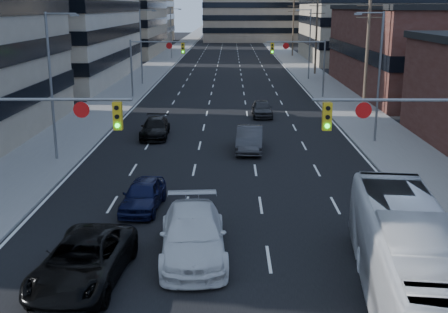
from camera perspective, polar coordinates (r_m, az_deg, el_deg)
road_surface at (r=143.89m, az=0.56°, el=11.29°), size 18.00×300.00×0.02m
sidewalk_left at (r=144.38m, az=-4.10°, el=11.29°), size 5.00×300.00×0.15m
sidewalk_right at (r=144.32m, az=5.22°, el=11.26°), size 5.00×300.00×0.15m
office_left_far at (r=116.18m, az=-11.76°, el=14.05°), size 20.00×30.00×16.00m
storefront_right_mid at (r=68.03m, az=21.38°, el=9.94°), size 20.00×30.00×9.00m
office_right_far at (r=104.57m, az=14.73°, el=13.26°), size 22.00×28.00×14.00m
bg_block_left at (r=156.19m, az=-10.12°, el=15.02°), size 24.00×24.00×20.00m
bg_block_right at (r=147.08m, az=13.48°, el=13.31°), size 22.00×22.00×12.00m
signal_near_left at (r=23.48m, az=-18.71°, el=1.97°), size 6.59×0.33×6.00m
signal_near_right at (r=23.27m, az=18.50°, el=1.87°), size 6.59×0.33×6.00m
signal_far_left at (r=59.35m, az=-7.19°, el=10.04°), size 6.09×0.33×6.00m
signal_far_right at (r=59.26m, az=7.93°, el=10.01°), size 6.09×0.33×6.00m
utility_pole_block at (r=51.12m, az=14.36°, el=10.58°), size 2.20×0.28×11.00m
utility_pole_midblock at (r=80.55m, az=9.37°, el=12.29°), size 2.20×0.28×11.00m
utility_pole_distant at (r=110.29m, az=7.04°, el=13.05°), size 2.20×0.28×11.00m
streetlight_left_near at (r=35.50m, az=-16.96°, el=7.48°), size 2.03×0.22×9.00m
streetlight_left_mid at (r=69.55m, az=-8.31°, el=11.34°), size 2.03×0.22×9.00m
streetlight_left_far at (r=104.23m, az=-5.32°, el=12.59°), size 2.03×0.22×9.00m
streetlight_right_near at (r=40.10m, az=15.30°, el=8.39°), size 2.03×0.22×9.00m
streetlight_right_far at (r=74.39m, az=8.59°, el=11.55°), size 2.03×0.22×9.00m
black_pickup at (r=20.25m, az=-14.11°, el=-10.29°), size 3.11×5.99×1.61m
white_van at (r=21.62m, az=-3.16°, el=-7.96°), size 2.91×6.22×1.76m
transit_bus at (r=18.91m, az=18.35°, el=-9.97°), size 3.83×11.44×3.12m
sedan_blue at (r=26.77m, az=-8.22°, el=-3.87°), size 1.99×4.30×1.43m
sedan_grey_center at (r=37.25m, az=2.62°, el=1.79°), size 1.97×4.97×1.61m
sedan_black_far at (r=41.43m, az=-7.02°, el=2.90°), size 2.11×4.89×1.40m
sedan_grey_right at (r=49.10m, az=3.88°, el=4.90°), size 1.78×4.27×1.45m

